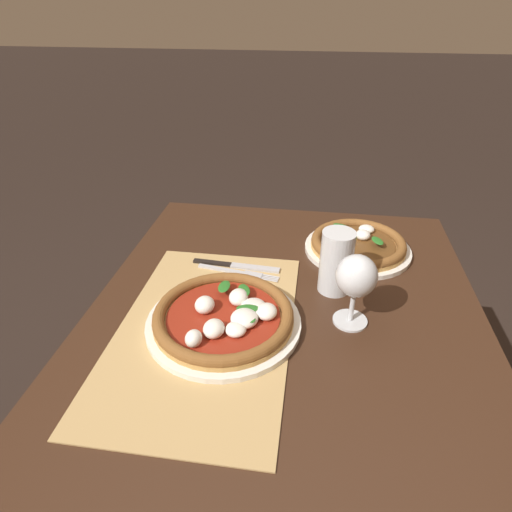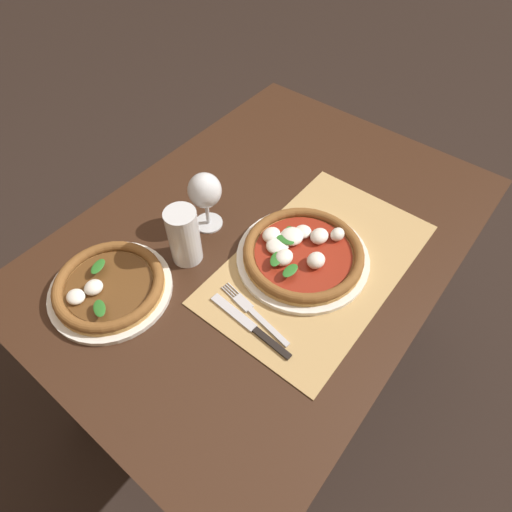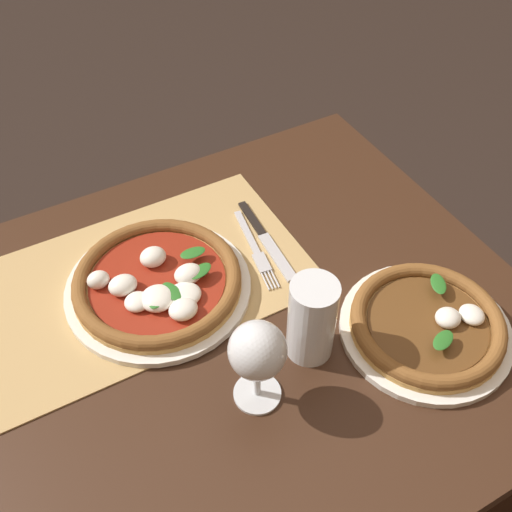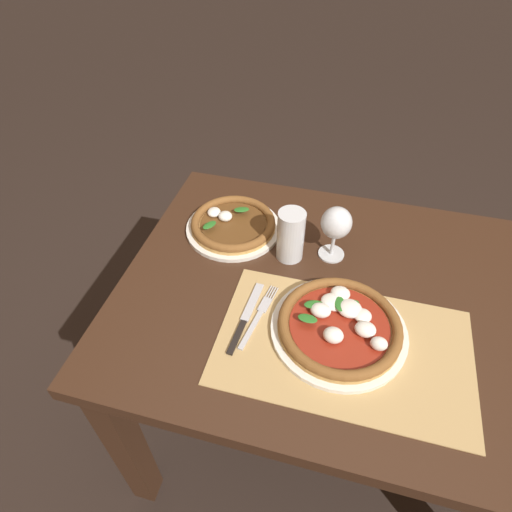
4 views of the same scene
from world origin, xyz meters
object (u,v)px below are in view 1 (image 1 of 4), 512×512
pizza_far (358,245)px  pint_glass (336,263)px  fork (238,272)px  pizza_near (225,317)px  wine_glass (356,279)px  knife (236,266)px

pizza_far → pint_glass: 0.20m
pint_glass → fork: pint_glass is taller
pizza_near → fork: pizza_near is taller
pizza_near → fork: 0.19m
pizza_far → fork: size_ratio=1.35×
pizza_far → pint_glass: size_ratio=1.86×
pizza_near → wine_glass: size_ratio=2.00×
pizza_near → fork: (-0.19, -0.01, -0.02)m
pizza_far → pint_glass: pint_glass is taller
pint_glass → pizza_near: bearing=-53.5°
wine_glass → knife: 0.33m
pizza_far → wine_glass: wine_glass is taller
knife → fork: bearing=21.0°
pizza_near → pizza_far: bearing=140.4°
knife → pizza_near: bearing=4.6°
fork → knife: size_ratio=0.93×
pizza_far → wine_glass: bearing=-6.1°
pizza_far → knife: size_ratio=1.25×
pizza_near → pint_glass: size_ratio=2.13×
wine_glass → knife: size_ratio=0.72×
pizza_near → wine_glass: bearing=101.6°
pizza_far → wine_glass: size_ratio=1.74×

